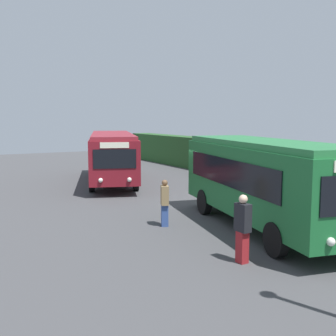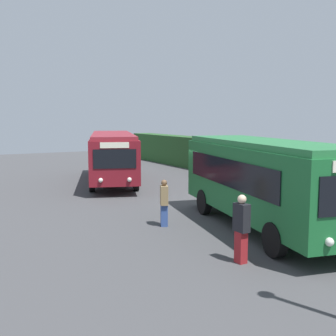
{
  "view_description": "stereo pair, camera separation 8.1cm",
  "coord_description": "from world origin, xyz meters",
  "px_view_note": "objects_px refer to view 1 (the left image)",
  "views": [
    {
      "loc": [
        14.69,
        -10.49,
        3.88
      ],
      "look_at": [
        -2.32,
        -1.06,
        1.51
      ],
      "focal_mm": 44.31,
      "sensor_mm": 36.0,
      "label": 1
    },
    {
      "loc": [
        14.73,
        -10.42,
        3.88
      ],
      "look_at": [
        -2.32,
        -1.06,
        1.51
      ],
      "focal_mm": 44.31,
      "sensor_mm": 36.0,
      "label": 2
    }
  ],
  "objects_px": {
    "person_center": "(165,202)",
    "bus_maroon": "(112,154)",
    "person_far": "(243,227)",
    "bus_green": "(265,178)",
    "person_left": "(268,186)"
  },
  "relations": [
    {
      "from": "person_left",
      "to": "person_center",
      "type": "distance_m",
      "value": 5.56
    },
    {
      "from": "bus_maroon",
      "to": "bus_green",
      "type": "height_order",
      "value": "bus_green"
    },
    {
      "from": "person_far",
      "to": "bus_green",
      "type": "bearing_deg",
      "value": -142.39
    },
    {
      "from": "bus_green",
      "to": "person_left",
      "type": "bearing_deg",
      "value": 148.11
    },
    {
      "from": "person_center",
      "to": "bus_maroon",
      "type": "bearing_deg",
      "value": -78.72
    },
    {
      "from": "bus_maroon",
      "to": "person_far",
      "type": "distance_m",
      "value": 14.99
    },
    {
      "from": "person_center",
      "to": "person_far",
      "type": "xyz_separation_m",
      "value": [
        4.34,
        0.01,
        0.1
      ]
    },
    {
      "from": "bus_maroon",
      "to": "person_far",
      "type": "relative_size",
      "value": 5.6
    },
    {
      "from": "person_center",
      "to": "person_far",
      "type": "relative_size",
      "value": 0.91
    },
    {
      "from": "bus_maroon",
      "to": "bus_green",
      "type": "xyz_separation_m",
      "value": [
        12.53,
        0.72,
        0.07
      ]
    },
    {
      "from": "bus_maroon",
      "to": "person_far",
      "type": "height_order",
      "value": "bus_maroon"
    },
    {
      "from": "bus_maroon",
      "to": "person_left",
      "type": "xyz_separation_m",
      "value": [
        9.81,
        3.4,
        -0.8
      ]
    },
    {
      "from": "bus_maroon",
      "to": "person_center",
      "type": "xyz_separation_m",
      "value": [
        10.49,
        -2.12,
        -0.84
      ]
    },
    {
      "from": "person_center",
      "to": "person_far",
      "type": "height_order",
      "value": "person_far"
    },
    {
      "from": "bus_green",
      "to": "person_center",
      "type": "xyz_separation_m",
      "value": [
        -2.04,
        -2.84,
        -0.91
      ]
    }
  ]
}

